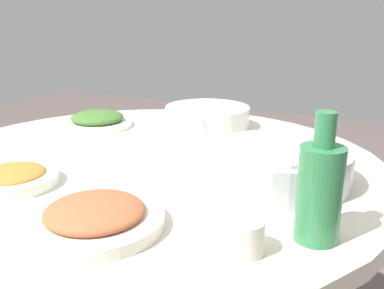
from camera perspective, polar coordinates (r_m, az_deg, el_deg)
The scene contains 9 objects.
round_dining_table at distance 1.15m, azimuth -5.99°, elevation -7.30°, with size 1.20×1.20×0.77m.
rice_bowl at distance 0.98m, azimuth 11.40°, elevation -2.58°, with size 0.31×0.31×0.09m.
soup_bowl at distance 1.41m, azimuth 1.84°, elevation 3.53°, with size 0.27×0.29×0.07m.
dish_tofu_braise at distance 1.03m, azimuth -22.40°, elevation -3.98°, with size 0.19×0.19×0.04m.
dish_greens at distance 1.46m, azimuth -12.25°, elevation 3.13°, with size 0.22×0.22×0.05m.
dish_stirfry at distance 0.79m, azimuth -12.57°, elevation -9.18°, with size 0.24×0.24×0.05m.
green_bottle at distance 0.73m, azimuth 16.34°, elevation -5.78°, with size 0.07×0.07×0.22m.
tea_cup_near at distance 0.70m, azimuth 6.87°, elevation -11.88°, with size 0.06×0.06×0.06m, color beige.
tea_cup_far at distance 1.20m, azimuth 14.38°, elevation 0.18°, with size 0.07×0.07×0.05m, color white.
Camera 1 is at (-0.58, 0.87, 1.14)m, focal length 40.81 mm.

